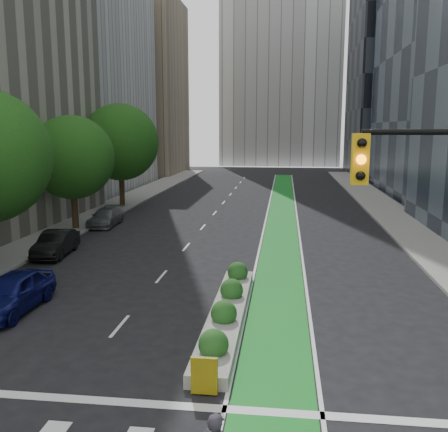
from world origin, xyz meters
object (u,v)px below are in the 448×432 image
(parked_car_left_near, at_px, (12,292))
(parked_car_left_mid, at_px, (56,243))
(median_planter, at_px, (227,310))
(parked_car_left_far, at_px, (106,217))

(parked_car_left_near, height_order, parked_car_left_mid, parked_car_left_near)
(median_planter, height_order, parked_car_left_mid, parked_car_left_mid)
(parked_car_left_far, bearing_deg, parked_car_left_near, -83.06)
(parked_car_left_near, distance_m, parked_car_left_mid, 8.54)
(parked_car_left_far, bearing_deg, median_planter, -58.89)
(parked_car_left_near, distance_m, parked_car_left_far, 17.01)
(parked_car_left_near, xyz_separation_m, parked_car_left_far, (-2.50, 16.83, -0.12))
(parked_car_left_near, relative_size, parked_car_left_mid, 1.07)
(parked_car_left_mid, xyz_separation_m, parked_car_left_far, (-0.31, 8.57, -0.05))
(median_planter, bearing_deg, parked_car_left_far, 122.62)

